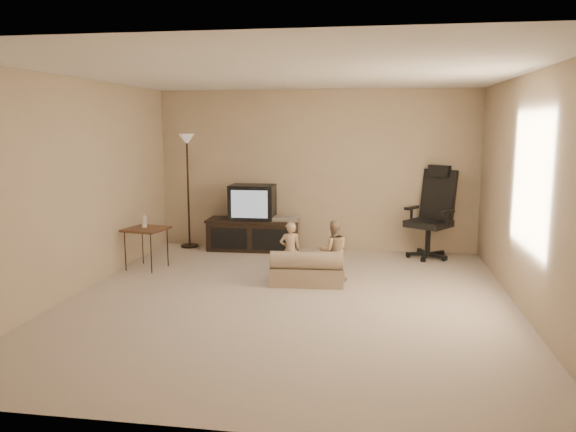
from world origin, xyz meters
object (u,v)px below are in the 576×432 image
(office_chair, at_px, (431,225))
(tv_stand, at_px, (253,223))
(side_table, at_px, (146,229))
(toddler_right, at_px, (333,251))
(child_sofa, at_px, (307,270))
(floor_lamp, at_px, (187,165))
(toddler_left, at_px, (290,250))

(office_chair, bearing_deg, tv_stand, -146.97)
(side_table, xyz_separation_m, toddler_right, (2.59, -0.21, -0.16))
(office_chair, bearing_deg, toddler_right, -97.36)
(tv_stand, bearing_deg, child_sofa, -60.05)
(office_chair, bearing_deg, child_sofa, -99.10)
(side_table, relative_size, child_sofa, 0.82)
(child_sofa, bearing_deg, floor_lamp, 135.14)
(floor_lamp, relative_size, toddler_left, 2.46)
(tv_stand, bearing_deg, side_table, -132.40)
(office_chair, height_order, child_sofa, office_chair)
(floor_lamp, distance_m, child_sofa, 3.06)
(side_table, height_order, floor_lamp, floor_lamp)
(side_table, bearing_deg, child_sofa, -10.96)
(office_chair, xyz_separation_m, toddler_right, (-1.34, -1.49, -0.10))
(tv_stand, bearing_deg, toddler_left, -62.91)
(office_chair, height_order, toddler_right, office_chair)
(office_chair, relative_size, floor_lamp, 0.75)
(toddler_left, bearing_deg, floor_lamp, -59.64)
(tv_stand, bearing_deg, toddler_right, -49.45)
(office_chair, xyz_separation_m, child_sofa, (-1.65, -1.73, -0.31))
(floor_lamp, xyz_separation_m, toddler_left, (1.90, -1.62, -0.96))
(office_chair, relative_size, side_table, 1.79)
(office_chair, distance_m, toddler_right, 2.01)
(child_sofa, relative_size, toddler_right, 1.20)
(floor_lamp, bearing_deg, side_table, -95.16)
(floor_lamp, xyz_separation_m, child_sofa, (2.15, -1.86, -1.15))
(tv_stand, distance_m, office_chair, 2.73)
(side_table, distance_m, child_sofa, 2.35)
(tv_stand, height_order, child_sofa, tv_stand)
(side_table, relative_size, toddler_left, 1.04)
(toddler_right, bearing_deg, floor_lamp, -45.55)
(toddler_left, bearing_deg, side_table, -24.88)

